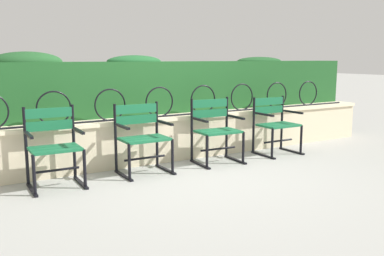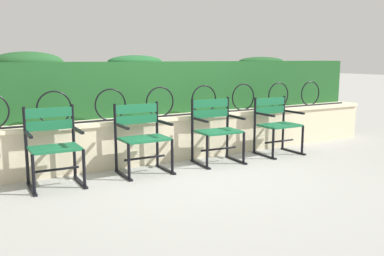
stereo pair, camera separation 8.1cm
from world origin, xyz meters
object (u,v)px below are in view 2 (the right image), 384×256
object	(u,v)px
park_chair_centre_left	(142,136)
park_chair_centre_right	(216,129)
park_chair_rightmost	(276,123)
park_chair_leftmost	(53,145)

from	to	relation	value
park_chair_centre_left	park_chair_centre_right	bearing A→B (deg)	-1.12
park_chair_rightmost	park_chair_centre_right	bearing A→B (deg)	179.99
park_chair_centre_left	park_chair_rightmost	bearing A→B (deg)	-0.57
park_chair_centre_left	park_chair_centre_right	world-z (taller)	park_chair_centre_right
park_chair_rightmost	park_chair_centre_left	bearing A→B (deg)	179.43
park_chair_leftmost	park_chair_centre_left	xyz separation A→B (m)	(1.09, 0.02, -0.00)
park_chair_leftmost	park_chair_centre_left	bearing A→B (deg)	1.27
park_chair_centre_left	park_chair_centre_right	size ratio (longest dim) A/B	0.98
park_chair_leftmost	park_chair_centre_right	xyz separation A→B (m)	(2.18, 0.00, 0.00)
park_chair_leftmost	park_chair_centre_left	distance (m)	1.09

